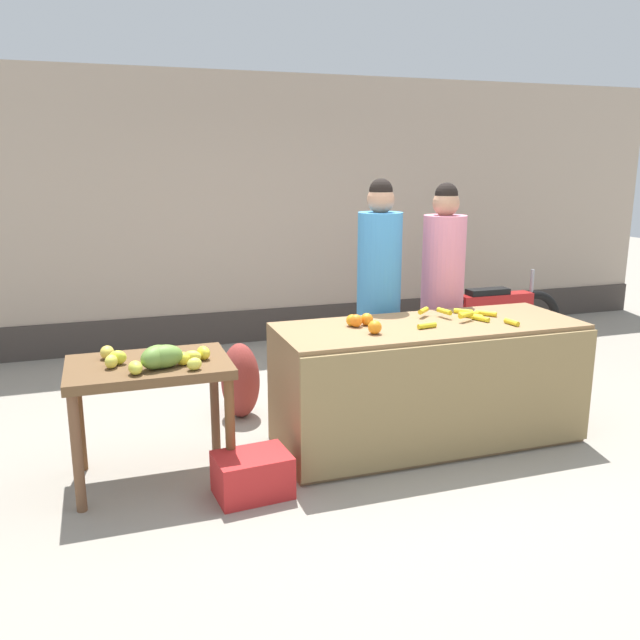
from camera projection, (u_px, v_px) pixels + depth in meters
name	position (u px, v px, depth m)	size (l,w,h in m)	color
ground_plane	(377.00, 446.00, 4.65)	(24.00, 24.00, 0.00)	gray
market_wall_back	(266.00, 214.00, 7.23)	(9.92, 0.23, 2.88)	tan
fruit_stall_counter	(428.00, 383.00, 4.66)	(2.14, 0.82, 0.86)	olive
side_table_wooden	(150.00, 380.00, 4.03)	(0.97, 0.65, 0.77)	brown
banana_bunch_pile	(465.00, 316.00, 4.69)	(0.72, 0.53, 0.07)	yellow
orange_pile	(363.00, 322.00, 4.43)	(0.19, 0.33, 0.09)	orange
mango_papaya_pile	(158.00, 357.00, 3.90)	(0.66, 0.51, 0.14)	yellow
vendor_woman_blue_shirt	(379.00, 298.00, 5.12)	(0.34, 0.34, 1.84)	#33333D
vendor_woman_pink_shirt	(442.00, 296.00, 5.30)	(0.34, 0.34, 1.80)	#33333D
parked_motorcycle	(494.00, 317.00, 6.80)	(1.60, 0.18, 0.88)	black
produce_crate	(252.00, 475.00, 3.94)	(0.44, 0.32, 0.26)	red
produce_sack	(240.00, 380.00, 5.14)	(0.36, 0.30, 0.60)	maroon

